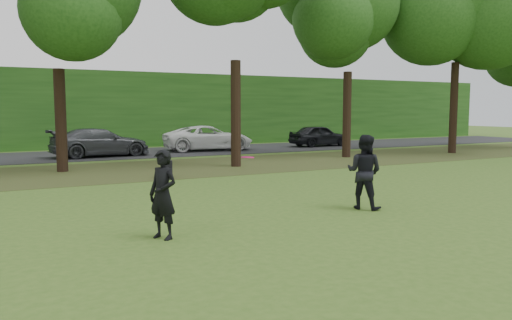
% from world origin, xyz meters
% --- Properties ---
extents(ground, '(120.00, 120.00, 0.00)m').
position_xyz_m(ground, '(0.00, 0.00, 0.00)').
color(ground, '#36571B').
rests_on(ground, ground).
extents(leaf_litter, '(60.00, 7.00, 0.01)m').
position_xyz_m(leaf_litter, '(0.00, 13.00, 0.01)').
color(leaf_litter, '#453118').
rests_on(leaf_litter, ground).
extents(street, '(70.00, 7.00, 0.02)m').
position_xyz_m(street, '(0.00, 21.00, 0.01)').
color(street, black).
rests_on(street, ground).
extents(far_hedge, '(70.00, 3.00, 5.00)m').
position_xyz_m(far_hedge, '(0.00, 27.00, 2.50)').
color(far_hedge, '#1C4814').
rests_on(far_hedge, ground).
extents(player_left, '(0.68, 0.76, 1.74)m').
position_xyz_m(player_left, '(-2.54, 1.81, 0.87)').
color(player_left, black).
rests_on(player_left, ground).
extents(player_right, '(1.08, 1.15, 1.88)m').
position_xyz_m(player_right, '(2.85, 2.32, 0.94)').
color(player_right, black).
rests_on(player_right, ground).
extents(parked_cars, '(37.33, 4.09, 1.51)m').
position_xyz_m(parked_cars, '(0.11, 20.17, 0.75)').
color(parked_cars, black).
rests_on(parked_cars, street).
extents(frisbee, '(0.37, 0.37, 0.07)m').
position_xyz_m(frisbee, '(-0.73, 1.74, 1.51)').
color(frisbee, '#F11486').
rests_on(frisbee, ground).
extents(seated_person, '(0.59, 0.81, 0.83)m').
position_xyz_m(seated_person, '(0.12, 10.02, 0.31)').
color(seated_person, black).
rests_on(seated_person, ground).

